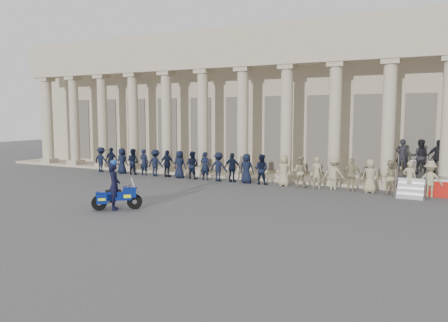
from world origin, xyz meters
TOP-DOWN VIEW (x-y plane):
  - ground at (0.00, 0.00)m, footprint 90.00×90.00m
  - building at (-0.00, 14.74)m, footprint 40.00×12.50m
  - officer_rank at (-1.13, 6.50)m, footprint 20.06×0.60m
  - reviewing_stand at (9.15, 8.05)m, footprint 4.60×3.92m
  - motorcycle at (-2.11, -1.76)m, footprint 1.60×1.38m
  - rider at (-2.20, -1.83)m, footprint 0.76×0.80m

SIDE VIEW (x-z plane):
  - ground at x=0.00m, z-range 0.00..0.00m
  - motorcycle at x=-2.11m, z-range -0.08..1.14m
  - officer_rank at x=-1.13m, z-range 0.00..1.59m
  - rider at x=-2.20m, z-range -0.01..1.93m
  - reviewing_stand at x=9.15m, z-range 0.11..2.59m
  - building at x=0.00m, z-range 0.02..9.02m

